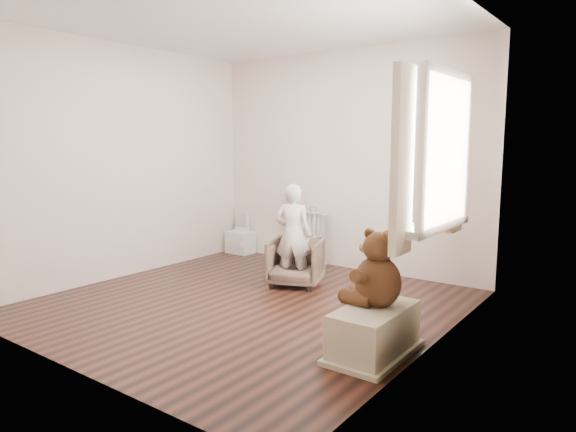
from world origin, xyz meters
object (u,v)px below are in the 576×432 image
Objects in this scene: radiator at (304,233)px; child at (293,235)px; armchair at (296,262)px; toy_vanity at (240,233)px; teddy_bear at (378,262)px; plush_cat at (438,207)px; toy_bench at (374,328)px.

child is at bearing -61.79° from radiator.
radiator is 1.04m from armchair.
toy_vanity is 1.01× the size of armchair.
teddy_bear reaches higher than toy_vanity.
radiator is 0.62× the size of child.
teddy_bear is at bearing -107.04° from plush_cat.
armchair is (0.51, -0.90, -0.14)m from radiator.
radiator is at bearing 134.69° from teddy_bear.
toy_vanity is 1.78m from armchair.
teddy_bear is at bearing -57.18° from armchair.
teddy_bear reaches higher than toy_bench.
toy_vanity is at bearing -51.55° from child.
teddy_bear is (1.50, -1.09, 0.42)m from armchair.
armchair is at bearing -60.48° from radiator.
plush_cat is (1.65, -0.35, 0.75)m from armchair.
toy_vanity is at bearing -178.36° from radiator.
child is (0.51, -0.95, 0.17)m from radiator.
plush_cat is (3.21, -1.22, 0.72)m from toy_vanity.
toy_vanity is 1.83m from child.
plush_cat reaches higher than teddy_bear.
radiator reaches higher than armchair.
radiator reaches higher than toy_vanity.
toy_bench is 1.35× the size of teddy_bear.
child is at bearing -111.07° from armchair.
toy_bench is (1.51, -1.10, -0.36)m from child.
teddy_bear reaches higher than armchair.
teddy_bear reaches higher than radiator.
child is 1.74m from plush_cat.
teddy_bear is 1.97× the size of plush_cat.
toy_vanity is at bearing 146.78° from teddy_bear.
toy_bench is at bearing -79.63° from teddy_bear.
armchair is 0.74× the size of toy_bench.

